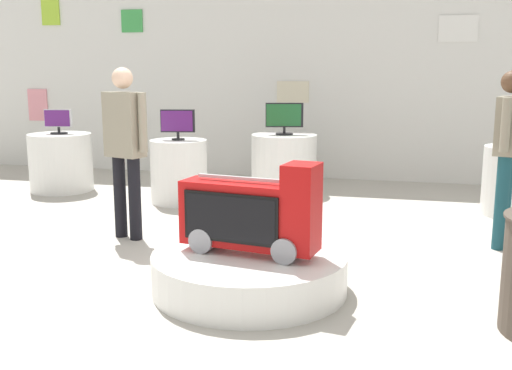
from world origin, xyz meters
name	(u,v)px	position (x,y,z in m)	size (l,w,h in m)	color
ground_plane	(216,273)	(0.00, 0.00, 0.00)	(30.00, 30.00, 0.00)	#B2ADA3
back_wall_display	(307,74)	(0.00, 4.64, 1.59)	(12.65, 0.13, 3.17)	silver
main_display_pedestal	(249,271)	(0.37, -0.31, 0.14)	(1.46, 1.46, 0.29)	white
novelty_firetruck_tv	(251,216)	(0.39, -0.32, 0.58)	(1.07, 0.47, 0.70)	gray
display_pedestal_left_rear	(179,171)	(-1.25, 2.45, 0.39)	(0.71, 0.71, 0.79)	white
tv_on_left_rear	(178,123)	(-1.25, 2.45, 1.00)	(0.42, 0.16, 0.38)	black
display_pedestal_right_rear	(61,162)	(-3.10, 2.76, 0.39)	(0.85, 0.85, 0.79)	white
tv_on_right_rear	(58,121)	(-3.10, 2.76, 0.96)	(0.37, 0.23, 0.33)	black
display_pedestal_far_right	(284,163)	(-0.10, 3.39, 0.39)	(0.88, 0.88, 0.79)	white
tv_on_far_right	(284,118)	(-0.10, 3.39, 1.01)	(0.50, 0.23, 0.42)	black
shopper_browsing_near_truck	(507,146)	(2.37, 1.35, 0.95)	(0.30, 0.54, 1.63)	#194751
shopper_browsing_rear	(125,140)	(-1.15, 0.79, 0.97)	(0.53, 0.31, 1.66)	black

